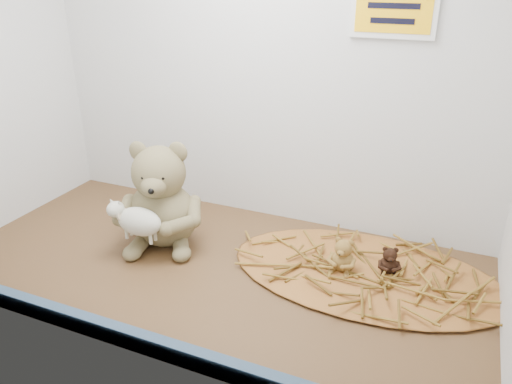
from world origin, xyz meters
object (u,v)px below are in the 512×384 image
at_px(toy_lamb, 140,222).
at_px(mini_teddy_brown, 389,259).
at_px(mini_teddy_tan, 344,254).
at_px(main_teddy, 161,194).

bearing_deg(toy_lamb, mini_teddy_brown, 15.99).
bearing_deg(toy_lamb, mini_teddy_tan, 15.67).
bearing_deg(mini_teddy_tan, main_teddy, -170.29).
xyz_separation_m(main_teddy, mini_teddy_tan, (0.44, 0.03, -0.08)).
distance_m(toy_lamb, mini_teddy_tan, 0.46).
relative_size(toy_lamb, mini_teddy_brown, 2.24).
height_order(toy_lamb, mini_teddy_brown, toy_lamb).
xyz_separation_m(main_teddy, toy_lamb, (0.00, -0.09, -0.03)).
height_order(main_teddy, toy_lamb, main_teddy).
bearing_deg(main_teddy, mini_teddy_tan, -16.82).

